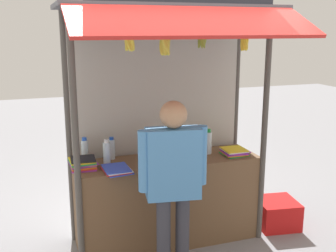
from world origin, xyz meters
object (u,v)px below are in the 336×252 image
magazine_stack_rear_center (234,152)px  banana_bunch_inner_right (130,43)px  banana_bunch_inner_left (202,39)px  water_bottle_back_right (208,142)px  water_bottle_center (107,153)px  water_bottle_right (112,149)px  magazine_stack_front_right (160,162)px  banana_bunch_leftmost (165,46)px  water_bottle_far_left (160,146)px  magazine_stack_mid_left (117,169)px  plastic_crate (276,213)px  magazine_stack_mid_right (83,164)px  vendor_person (173,175)px  water_bottle_left (85,150)px  banana_bunch_rightmost (244,44)px

magazine_stack_rear_center → banana_bunch_inner_right: size_ratio=1.01×
banana_bunch_inner_left → water_bottle_back_right: bearing=56.2°
water_bottle_center → banana_bunch_inner_right: 1.15m
water_bottle_right → banana_bunch_inner_right: 1.23m
water_bottle_right → magazine_stack_front_right: (0.40, -0.33, -0.09)m
banana_bunch_inner_left → magazine_stack_front_right: bearing=142.1°
water_bottle_back_right → banana_bunch_leftmost: size_ratio=0.86×
water_bottle_far_left → magazine_stack_front_right: bearing=-109.1°
water_bottle_center → magazine_stack_mid_left: (0.05, -0.21, -0.10)m
water_bottle_center → banana_bunch_inner_right: size_ratio=0.97×
water_bottle_far_left → plastic_crate: bearing=-6.3°
magazine_stack_mid_right → vendor_person: 0.95m
water_bottle_left → water_bottle_far_left: (0.73, -0.16, 0.02)m
magazine_stack_rear_center → banana_bunch_leftmost: size_ratio=0.87×
water_bottle_center → banana_bunch_rightmost: size_ratio=0.92×
banana_bunch_inner_left → banana_bunch_rightmost: size_ratio=0.90×
water_bottle_left → plastic_crate: water_bottle_left is taller
water_bottle_right → plastic_crate: 2.02m
banana_bunch_leftmost → water_bottle_right: bearing=123.1°
banana_bunch_leftmost → banana_bunch_inner_right: bearing=179.9°
magazine_stack_front_right → banana_bunch_leftmost: (-0.03, -0.25, 1.13)m
water_bottle_far_left → magazine_stack_mid_left: size_ratio=0.96×
water_bottle_center → banana_bunch_leftmost: 1.20m
water_bottle_back_right → magazine_stack_rear_center: size_ratio=0.99×
magazine_stack_rear_center → banana_bunch_inner_left: (-0.53, -0.29, 1.18)m
water_bottle_far_left → banana_bunch_inner_left: banana_bunch_inner_left is taller
magazine_stack_mid_left → banana_bunch_leftmost: bearing=-24.6°
water_bottle_back_right → magazine_stack_mid_left: bearing=-167.4°
water_bottle_right → banana_bunch_inner_right: bearing=-83.6°
water_bottle_far_left → banana_bunch_inner_right: 1.20m
magazine_stack_mid_left → magazine_stack_front_right: bearing=7.8°
magazine_stack_rear_center → vendor_person: (-0.89, -0.57, 0.05)m
magazine_stack_mid_right → banana_bunch_rightmost: bearing=-14.9°
banana_bunch_inner_left → plastic_crate: bearing=13.8°
water_bottle_back_right → vendor_person: size_ratio=0.17×
water_bottle_right → banana_bunch_leftmost: 1.26m
water_bottle_left → water_bottle_far_left: size_ratio=0.84×
water_bottle_right → magazine_stack_mid_right: size_ratio=0.82×
magazine_stack_mid_left → water_bottle_right: bearing=84.4°
magazine_stack_rear_center → water_bottle_far_left: bearing=171.0°
water_bottle_back_right → magazine_stack_mid_right: 1.33m
banana_bunch_leftmost → water_bottle_left: bearing=138.0°
banana_bunch_inner_right → water_bottle_right: bearing=96.4°
water_bottle_left → banana_bunch_rightmost: bearing=-22.4°
water_bottle_back_right → banana_bunch_inner_right: size_ratio=1.00×
water_bottle_center → vendor_person: 0.81m
magazine_stack_front_right → plastic_crate: magazine_stack_front_right is taller
banana_bunch_rightmost → plastic_crate: banana_bunch_rightmost is taller
magazine_stack_mid_right → banana_bunch_leftmost: (0.70, -0.39, 1.11)m
magazine_stack_rear_center → banana_bunch_rightmost: (-0.10, -0.29, 1.13)m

